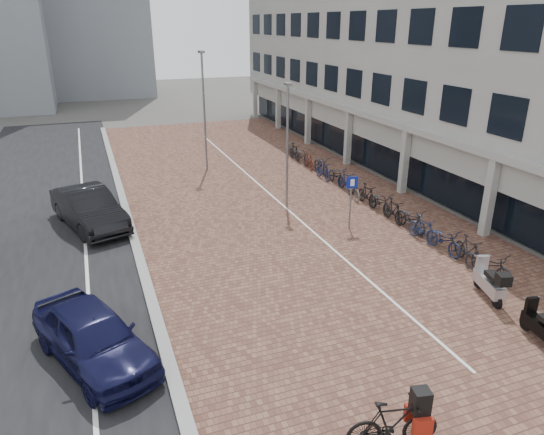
{
  "coord_description": "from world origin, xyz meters",
  "views": [
    {
      "loc": [
        -6.32,
        -10.86,
        8.43
      ],
      "look_at": [
        0.0,
        6.0,
        1.3
      ],
      "focal_mm": 32.76,
      "sensor_mm": 36.0,
      "label": 1
    }
  ],
  "objects": [
    {
      "name": "curb",
      "position": [
        -5.1,
        12.0,
        0.07
      ],
      "size": [
        0.35,
        42.0,
        0.14
      ],
      "primitive_type": "cube",
      "color": "gray",
      "rests_on": "ground"
    },
    {
      "name": "scooter_front",
      "position": [
        5.24,
        -0.09,
        0.63
      ],
      "size": [
        1.06,
        1.91,
        1.25
      ],
      "primitive_type": null,
      "rotation": [
        0.0,
        0.0,
        -0.29
      ],
      "color": "#B0B0B5",
      "rests_on": "ground"
    },
    {
      "name": "lamp_far",
      "position": [
        0.2,
        17.79,
        3.43
      ],
      "size": [
        0.12,
        0.12,
        6.86
      ],
      "primitive_type": "cylinder",
      "color": "gray",
      "rests_on": "ground"
    },
    {
      "name": "parking_sign",
      "position": [
        3.85,
        6.65,
        1.58
      ],
      "size": [
        0.49,
        0.12,
        2.37
      ],
      "rotation": [
        0.0,
        0.0,
        -0.16
      ],
      "color": "slate",
      "rests_on": "ground"
    },
    {
      "name": "scooter_mid",
      "position": [
        4.86,
        -2.55,
        0.57
      ],
      "size": [
        0.78,
        1.73,
        1.14
      ],
      "primitive_type": null,
      "rotation": [
        0.0,
        0.0,
        -0.16
      ],
      "color": "black",
      "rests_on": "ground"
    },
    {
      "name": "plaza_brick",
      "position": [
        2.0,
        12.0,
        0.01
      ],
      "size": [
        14.5,
        42.0,
        0.04
      ],
      "primitive_type": "cube",
      "color": "brown",
      "rests_on": "ground"
    },
    {
      "name": "car_dark",
      "position": [
        -6.71,
        10.86,
        0.85
      ],
      "size": [
        3.33,
        5.49,
        1.71
      ],
      "primitive_type": "imported",
      "rotation": [
        0.0,
        0.0,
        0.32
      ],
      "color": "black",
      "rests_on": "ground"
    },
    {
      "name": "lane_line",
      "position": [
        -7.0,
        12.0,
        0.02
      ],
      "size": [
        0.12,
        44.0,
        0.0
      ],
      "primitive_type": "cube",
      "color": "white",
      "rests_on": "street_asphalt"
    },
    {
      "name": "office_building",
      "position": [
        12.97,
        16.0,
        8.44
      ],
      "size": [
        8.4,
        40.0,
        15.0
      ],
      "color": "#A1A19C",
      "rests_on": "ground"
    },
    {
      "name": "ground",
      "position": [
        0.0,
        0.0,
        0.0
      ],
      "size": [
        140.0,
        140.0,
        0.0
      ],
      "primitive_type": "plane",
      "color": "#474442",
      "rests_on": "ground"
    },
    {
      "name": "parking_line",
      "position": [
        2.2,
        12.0,
        0.04
      ],
      "size": [
        0.1,
        30.0,
        0.0
      ],
      "primitive_type": "cube",
      "color": "white",
      "rests_on": "plaza_brick"
    },
    {
      "name": "lamp_near",
      "position": [
        2.46,
        10.51,
        2.9
      ],
      "size": [
        0.12,
        0.12,
        5.79
      ],
      "primitive_type": "cylinder",
      "color": "gray",
      "rests_on": "ground"
    },
    {
      "name": "car_navy",
      "position": [
        -6.88,
        0.95,
        0.78
      ],
      "size": [
        3.51,
        4.95,
        1.57
      ],
      "primitive_type": "imported",
      "rotation": [
        0.0,
        0.0,
        0.41
      ],
      "color": "black",
      "rests_on": "ground"
    },
    {
      "name": "bike_row",
      "position": [
        6.2,
        10.2,
        0.52
      ],
      "size": [
        1.33,
        20.44,
        1.05
      ],
      "color": "black",
      "rests_on": "ground"
    },
    {
      "name": "street_asphalt",
      "position": [
        -9.0,
        12.0,
        0.01
      ],
      "size": [
        8.0,
        50.0,
        0.03
      ],
      "primitive_type": "cube",
      "color": "black",
      "rests_on": "ground"
    },
    {
      "name": "hero_bike",
      "position": [
        -1.14,
        -4.23,
        0.63
      ],
      "size": [
        2.09,
        0.98,
        1.42
      ],
      "rotation": [
        0.0,
        0.0,
        1.36
      ],
      "color": "black",
      "rests_on": "ground"
    }
  ]
}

